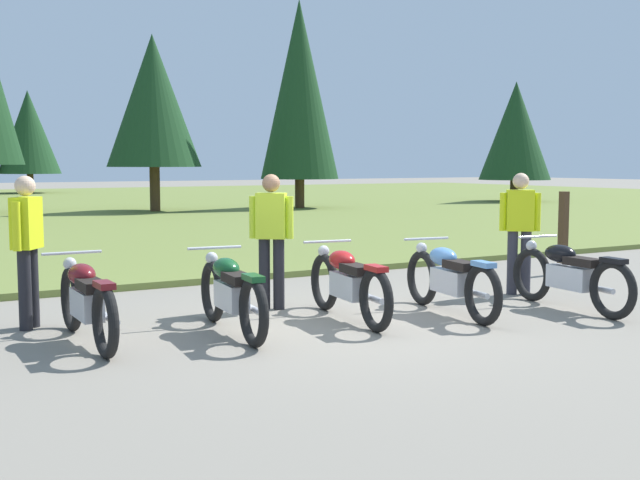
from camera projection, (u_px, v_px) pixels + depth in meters
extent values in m
plane|color=gray|center=(347.00, 324.00, 8.99)|extent=(140.00, 140.00, 0.00)
cylinder|color=#47331E|center=(514.00, 192.00, 35.56)|extent=(0.36, 0.36, 1.06)
cone|color=#193D1E|center=(515.00, 131.00, 35.30)|extent=(3.15, 3.15, 4.32)
cylinder|color=#47331E|center=(300.00, 195.00, 30.37)|extent=(0.36, 0.36, 1.21)
cone|color=#193D1E|center=(299.00, 90.00, 29.99)|extent=(2.95, 2.95, 6.70)
cylinder|color=#47331E|center=(30.00, 184.00, 45.41)|extent=(0.36, 0.36, 1.20)
cone|color=#193D1E|center=(29.00, 132.00, 45.12)|extent=(3.45, 3.45, 4.70)
cylinder|color=#47331E|center=(155.00, 190.00, 28.26)|extent=(0.36, 0.36, 1.67)
cone|color=#193D1E|center=(153.00, 101.00, 27.96)|extent=(3.30, 3.30, 4.62)
torus|color=black|center=(71.00, 299.00, 8.57)|extent=(0.11, 0.70, 0.70)
torus|color=black|center=(105.00, 321.00, 7.36)|extent=(0.11, 0.70, 0.70)
cube|color=silver|center=(87.00, 304.00, 7.96)|extent=(0.21, 0.64, 0.28)
ellipsoid|color=maroon|center=(82.00, 274.00, 8.09)|extent=(0.27, 0.48, 0.22)
cube|color=black|center=(92.00, 286.00, 7.75)|extent=(0.23, 0.48, 0.10)
cube|color=maroon|center=(104.00, 285.00, 7.33)|extent=(0.14, 0.32, 0.06)
cylinder|color=silver|center=(72.00, 253.00, 8.43)|extent=(0.62, 0.04, 0.03)
sphere|color=silver|center=(70.00, 264.00, 8.55)|extent=(0.14, 0.14, 0.14)
cylinder|color=silver|center=(109.00, 318.00, 7.78)|extent=(0.08, 0.55, 0.07)
torus|color=black|center=(213.00, 291.00, 9.08)|extent=(0.18, 0.71, 0.70)
torus|color=black|center=(254.00, 312.00, 7.81)|extent=(0.18, 0.71, 0.70)
cube|color=silver|center=(231.00, 296.00, 8.44)|extent=(0.27, 0.66, 0.28)
ellipsoid|color=#144C23|center=(226.00, 268.00, 8.58)|extent=(0.31, 0.51, 0.22)
cube|color=black|center=(238.00, 278.00, 8.22)|extent=(0.27, 0.50, 0.10)
cube|color=#144C23|center=(253.00, 278.00, 7.78)|extent=(0.17, 0.33, 0.06)
cylinder|color=silver|center=(215.00, 248.00, 8.94)|extent=(0.62, 0.10, 0.03)
sphere|color=silver|center=(212.00, 258.00, 9.06)|extent=(0.14, 0.14, 0.14)
cylinder|color=silver|center=(253.00, 309.00, 8.23)|extent=(0.13, 0.55, 0.07)
torus|color=black|center=(324.00, 282.00, 9.80)|extent=(0.19, 0.71, 0.70)
torus|color=black|center=(376.00, 300.00, 8.52)|extent=(0.19, 0.71, 0.70)
cube|color=silver|center=(348.00, 286.00, 9.15)|extent=(0.28, 0.66, 0.28)
ellipsoid|color=#AD1919|center=(342.00, 260.00, 9.29)|extent=(0.32, 0.51, 0.22)
cube|color=black|center=(357.00, 269.00, 8.93)|extent=(0.28, 0.50, 0.10)
cube|color=#AD1919|center=(376.00, 268.00, 8.48)|extent=(0.18, 0.34, 0.06)
cylinder|color=silver|center=(328.00, 241.00, 9.66)|extent=(0.62, 0.11, 0.03)
sphere|color=silver|center=(324.00, 251.00, 9.78)|extent=(0.14, 0.14, 0.14)
cylinder|color=silver|center=(371.00, 298.00, 8.94)|extent=(0.14, 0.55, 0.07)
torus|color=black|center=(422.00, 278.00, 10.15)|extent=(0.21, 0.71, 0.70)
torus|color=black|center=(483.00, 295.00, 8.86)|extent=(0.21, 0.71, 0.70)
cube|color=silver|center=(450.00, 281.00, 9.50)|extent=(0.30, 0.66, 0.28)
ellipsoid|color=#598CC6|center=(443.00, 256.00, 9.64)|extent=(0.33, 0.51, 0.22)
cube|color=black|center=(461.00, 265.00, 9.28)|extent=(0.29, 0.51, 0.10)
cube|color=#598CC6|center=(484.00, 264.00, 8.82)|extent=(0.19, 0.34, 0.06)
cylinder|color=silver|center=(426.00, 239.00, 10.01)|extent=(0.62, 0.13, 0.03)
sphere|color=silver|center=(422.00, 248.00, 10.14)|extent=(0.14, 0.14, 0.14)
cylinder|color=silver|center=(474.00, 293.00, 9.28)|extent=(0.15, 0.55, 0.07)
torus|color=black|center=(532.00, 275.00, 10.45)|extent=(0.16, 0.71, 0.70)
torus|color=black|center=(613.00, 290.00, 9.19)|extent=(0.16, 0.71, 0.70)
cube|color=silver|center=(570.00, 278.00, 9.81)|extent=(0.26, 0.66, 0.28)
ellipsoid|color=black|center=(560.00, 254.00, 9.95)|extent=(0.30, 0.50, 0.22)
cube|color=black|center=(583.00, 262.00, 9.59)|extent=(0.26, 0.50, 0.10)
cube|color=black|center=(614.00, 261.00, 9.16)|extent=(0.17, 0.33, 0.06)
cylinder|color=silver|center=(538.00, 236.00, 10.31)|extent=(0.62, 0.09, 0.03)
sphere|color=silver|center=(531.00, 246.00, 10.43)|extent=(0.14, 0.14, 0.14)
cylinder|color=silver|center=(596.00, 288.00, 9.61)|extent=(0.12, 0.55, 0.07)
cylinder|color=black|center=(279.00, 274.00, 9.85)|extent=(0.14, 0.14, 0.88)
cylinder|color=black|center=(264.00, 274.00, 9.87)|extent=(0.14, 0.14, 0.88)
cube|color=#C6E52D|center=(271.00, 216.00, 9.79)|extent=(0.42, 0.39, 0.56)
sphere|color=#9E7051|center=(271.00, 183.00, 9.75)|extent=(0.22, 0.22, 0.22)
cylinder|color=#C6E52D|center=(290.00, 218.00, 9.76)|extent=(0.09, 0.09, 0.52)
cylinder|color=#C6E52D|center=(253.00, 217.00, 9.82)|extent=(0.09, 0.09, 0.52)
cylinder|color=#2D2D38|center=(526.00, 263.00, 10.95)|extent=(0.14, 0.14, 0.88)
cylinder|color=#2D2D38|center=(512.00, 263.00, 10.97)|extent=(0.14, 0.14, 0.88)
cube|color=#D8EA19|center=(520.00, 210.00, 10.89)|extent=(0.42, 0.40, 0.56)
sphere|color=beige|center=(521.00, 181.00, 10.85)|extent=(0.22, 0.22, 0.22)
cylinder|color=#D8EA19|center=(537.00, 212.00, 10.86)|extent=(0.09, 0.09, 0.52)
cylinder|color=#D8EA19|center=(503.00, 212.00, 10.92)|extent=(0.09, 0.09, 0.52)
cylinder|color=black|center=(32.00, 287.00, 8.78)|extent=(0.14, 0.14, 0.88)
cylinder|color=black|center=(25.00, 290.00, 8.61)|extent=(0.14, 0.14, 0.88)
cube|color=#D8EA19|center=(26.00, 223.00, 8.63)|extent=(0.39, 0.42, 0.56)
sphere|color=beige|center=(25.00, 186.00, 8.59)|extent=(0.22, 0.22, 0.22)
cylinder|color=#D8EA19|center=(36.00, 223.00, 8.86)|extent=(0.09, 0.09, 0.52)
cylinder|color=#D8EA19|center=(17.00, 226.00, 8.40)|extent=(0.09, 0.09, 0.52)
cube|color=#47331E|center=(563.00, 233.00, 12.97)|extent=(0.12, 0.12, 1.35)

